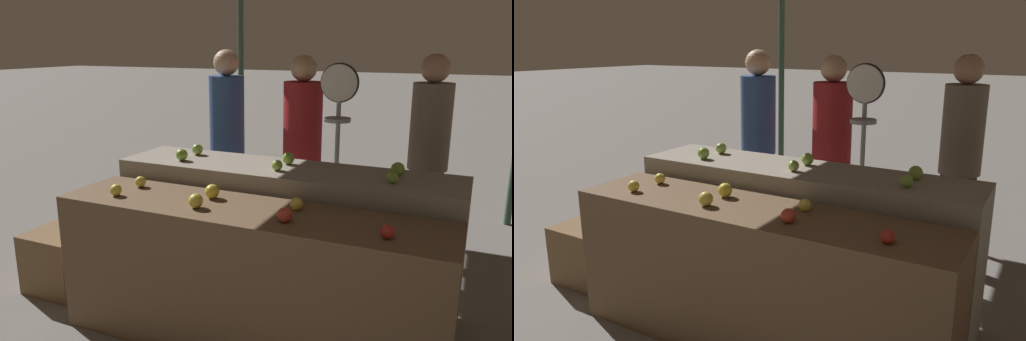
# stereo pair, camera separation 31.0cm
# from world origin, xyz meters

# --- Properties ---
(display_counter_front) EXTENTS (2.34, 0.55, 0.88)m
(display_counter_front) POSITION_xyz_m (0.00, 0.00, 0.44)
(display_counter_front) COLOR brown
(display_counter_front) RESTS_ON ground_plane
(display_counter_back) EXTENTS (2.34, 0.55, 0.99)m
(display_counter_back) POSITION_xyz_m (0.00, 0.60, 0.50)
(display_counter_back) COLOR gray
(display_counter_back) RESTS_ON ground_plane
(apple_front_0) EXTENTS (0.07, 0.07, 0.07)m
(apple_front_0) POSITION_xyz_m (-0.84, -0.10, 0.92)
(apple_front_0) COLOR yellow
(apple_front_0) RESTS_ON display_counter_front
(apple_front_1) EXTENTS (0.09, 0.09, 0.09)m
(apple_front_1) POSITION_xyz_m (-0.27, -0.10, 0.93)
(apple_front_1) COLOR gold
(apple_front_1) RESTS_ON display_counter_front
(apple_front_2) EXTENTS (0.08, 0.08, 0.08)m
(apple_front_2) POSITION_xyz_m (0.28, -0.11, 0.92)
(apple_front_2) COLOR red
(apple_front_2) RESTS_ON display_counter_front
(apple_front_3) EXTENTS (0.07, 0.07, 0.07)m
(apple_front_3) POSITION_xyz_m (0.82, -0.12, 0.92)
(apple_front_3) COLOR #AD281E
(apple_front_3) RESTS_ON display_counter_front
(apple_front_4) EXTENTS (0.07, 0.07, 0.07)m
(apple_front_4) POSITION_xyz_m (-0.82, 0.12, 0.92)
(apple_front_4) COLOR yellow
(apple_front_4) RESTS_ON display_counter_front
(apple_front_5) EXTENTS (0.09, 0.09, 0.09)m
(apple_front_5) POSITION_xyz_m (-0.27, 0.10, 0.93)
(apple_front_5) COLOR gold
(apple_front_5) RESTS_ON display_counter_front
(apple_front_6) EXTENTS (0.07, 0.07, 0.07)m
(apple_front_6) POSITION_xyz_m (0.27, 0.10, 0.92)
(apple_front_6) COLOR yellow
(apple_front_6) RESTS_ON display_counter_front
(apple_back_0) EXTENTS (0.08, 0.08, 0.08)m
(apple_back_0) POSITION_xyz_m (-0.74, 0.49, 1.04)
(apple_back_0) COLOR #84AD3D
(apple_back_0) RESTS_ON display_counter_back
(apple_back_1) EXTENTS (0.07, 0.07, 0.07)m
(apple_back_1) POSITION_xyz_m (-0.01, 0.50, 1.03)
(apple_back_1) COLOR #8EB247
(apple_back_1) RESTS_ON display_counter_back
(apple_back_2) EXTENTS (0.07, 0.07, 0.07)m
(apple_back_2) POSITION_xyz_m (0.73, 0.50, 1.03)
(apple_back_2) COLOR #7AA338
(apple_back_2) RESTS_ON display_counter_back
(apple_back_3) EXTENTS (0.08, 0.08, 0.08)m
(apple_back_3) POSITION_xyz_m (-0.74, 0.70, 1.03)
(apple_back_3) COLOR #8EB247
(apple_back_3) RESTS_ON display_counter_back
(apple_back_4) EXTENTS (0.08, 0.08, 0.08)m
(apple_back_4) POSITION_xyz_m (-0.01, 0.70, 1.04)
(apple_back_4) COLOR #84AD3D
(apple_back_4) RESTS_ON display_counter_back
(apple_back_5) EXTENTS (0.09, 0.09, 0.09)m
(apple_back_5) POSITION_xyz_m (0.73, 0.70, 1.04)
(apple_back_5) COLOR #84AD3D
(apple_back_5) RESTS_ON display_counter_back
(produce_scale) EXTENTS (0.30, 0.20, 1.66)m
(produce_scale) POSITION_xyz_m (0.17, 1.27, 1.22)
(produce_scale) COLOR #99999E
(produce_scale) RESTS_ON ground_plane
(person_vendor_at_scale) EXTENTS (0.45, 0.45, 1.71)m
(person_vendor_at_scale) POSITION_xyz_m (-0.23, 1.63, 1.00)
(person_vendor_at_scale) COLOR #2D2D38
(person_vendor_at_scale) RESTS_ON ground_plane
(person_customer_left) EXTENTS (0.42, 0.42, 1.75)m
(person_customer_left) POSITION_xyz_m (-0.94, 1.57, 1.03)
(person_customer_left) COLOR #2D2D38
(person_customer_left) RESTS_ON ground_plane
(person_customer_right) EXTENTS (0.38, 0.38, 1.73)m
(person_customer_right) POSITION_xyz_m (0.81, 1.76, 1.01)
(person_customer_right) COLOR #2D2D38
(person_customer_right) RESTS_ON ground_plane
(wooden_crate_side) EXTENTS (0.45, 0.45, 0.45)m
(wooden_crate_side) POSITION_xyz_m (-1.58, 0.11, 0.23)
(wooden_crate_side) COLOR brown
(wooden_crate_side) RESTS_ON ground_plane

